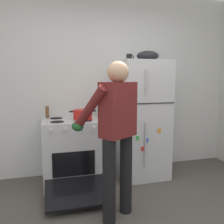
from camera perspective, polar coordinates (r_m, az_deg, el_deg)
The scene contains 8 objects.
kitchen_wall_back at distance 3.69m, azimuth -3.08°, elevation 6.70°, with size 6.00×0.10×2.70m, color silver.
refrigerator at distance 3.53m, azimuth 6.99°, elevation -1.72°, with size 0.68×0.72×1.68m.
stove_range at distance 3.37m, azimuth -9.65°, elevation -9.38°, with size 0.76×1.20×0.89m.
person_cook at distance 2.40m, azimuth 0.77°, elevation -3.51°, with size 0.66×0.70×1.60m.
red_pot at distance 3.24m, azimuth -6.99°, elevation -0.57°, with size 0.35×0.25×0.13m.
coffee_mug at distance 3.48m, azimuth 4.15°, elevation 12.85°, with size 0.11×0.08×0.10m.
pepper_mill at distance 3.45m, azimuth -15.18°, elevation -0.01°, with size 0.05×0.05×0.16m, color brown.
mixing_bowl at distance 3.53m, azimuth 8.48°, elevation 13.09°, with size 0.32×0.32×0.14m, color black.
Camera 1 is at (-0.78, -1.65, 1.43)m, focal length 38.36 mm.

